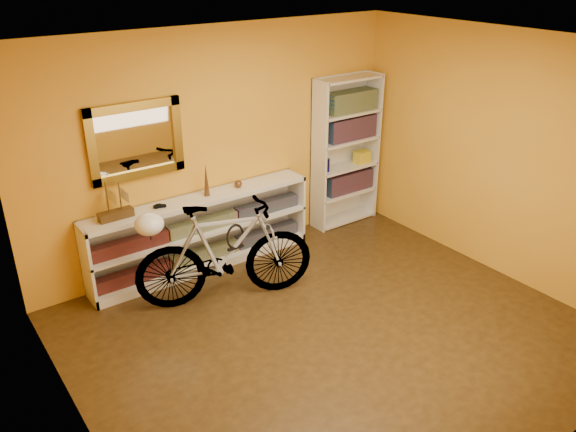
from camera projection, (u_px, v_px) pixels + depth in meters
floor at (331, 334)px, 5.44m from camera, size 4.50×4.00×0.01m
ceiling at (342, 48)px, 4.34m from camera, size 4.50×4.00×0.01m
back_wall at (219, 147)px, 6.37m from camera, size 4.50×0.01×2.60m
left_wall at (65, 290)px, 3.70m from camera, size 0.01×4.00×2.60m
right_wall at (501, 156)px, 6.08m from camera, size 0.01×4.00×2.60m
gilt_mirror at (136, 141)px, 5.74m from camera, size 0.98×0.06×0.78m
wall_socket at (287, 214)px, 7.28m from camera, size 0.09×0.02×0.09m
console_unit at (202, 233)px, 6.41m from camera, size 2.60×0.35×0.85m
cd_row_lower at (205, 254)px, 6.50m from camera, size 2.50×0.13×0.14m
cd_row_upper at (203, 224)px, 6.35m from camera, size 2.50×0.13×0.14m
model_ship at (114, 200)px, 5.65m from camera, size 0.35×0.14×0.41m
toy_car at (160, 207)px, 5.98m from camera, size 0.00×0.01×0.00m
bronze_ornament at (206, 180)px, 6.20m from camera, size 0.06×0.06×0.37m
decorative_orb at (238, 184)px, 6.46m from camera, size 0.09×0.09×0.09m
bookcase at (346, 152)px, 7.30m from camera, size 0.90×0.30×1.90m
book_row_a at (347, 181)px, 7.50m from camera, size 0.70×0.22×0.26m
book_row_b at (350, 128)px, 7.20m from camera, size 0.70×0.22×0.28m
book_row_c at (351, 101)px, 7.06m from camera, size 0.70×0.22×0.25m
travel_mug at (327, 165)px, 7.16m from camera, size 0.07×0.07×0.16m
red_tin at (334, 106)px, 6.96m from camera, size 0.17×0.17×0.20m
yellow_bag at (362, 157)px, 7.45m from camera, size 0.20×0.14×0.16m
bicycle at (225, 252)px, 5.75m from camera, size 1.03×1.89×1.08m
helmet at (149, 224)px, 5.40m from camera, size 0.28×0.27×0.21m
u_lock at (235, 237)px, 5.71m from camera, size 0.20×0.02×0.20m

